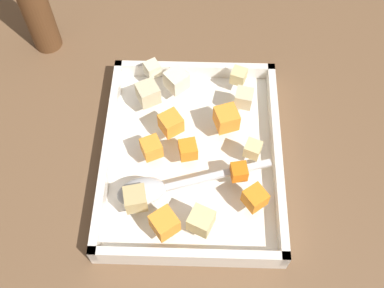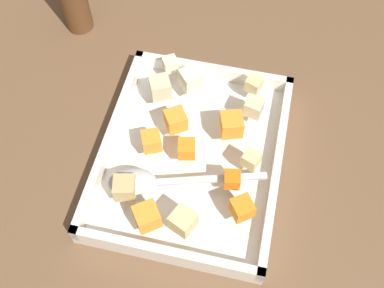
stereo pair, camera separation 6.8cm
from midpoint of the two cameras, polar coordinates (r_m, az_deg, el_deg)
ground_plane at (r=0.73m, az=-3.08°, el=-1.62°), size 4.00×4.00×0.00m
baking_dish at (r=0.72m, az=-2.72°, el=-1.85°), size 0.34×0.27×0.04m
carrot_chunk_corner_nw at (r=0.68m, az=-3.38°, el=-0.95°), size 0.03×0.03×0.03m
carrot_chunk_back_center at (r=0.63m, az=-6.62°, el=-10.08°), size 0.04×0.04×0.03m
carrot_chunk_under_handle at (r=0.70m, az=-5.44°, el=2.38°), size 0.04×0.04×0.03m
carrot_chunk_near_left at (r=0.68m, az=-7.94°, el=-0.72°), size 0.04×0.04×0.03m
carrot_chunk_corner_ne at (r=0.70m, az=1.54°, el=2.99°), size 0.04×0.04×0.03m
carrot_chunk_heap_side at (r=0.64m, az=4.86°, el=-6.99°), size 0.04×0.04×0.03m
carrot_chunk_mid_left at (r=0.66m, az=2.95°, el=-3.74°), size 0.03×0.03×0.02m
potato_chunk_near_right at (r=0.65m, az=-10.11°, el=-7.02°), size 0.04×0.04×0.03m
potato_chunk_corner_se at (r=0.74m, az=-8.17°, el=6.08°), size 0.04×0.04×0.03m
potato_chunk_heap_top at (r=0.62m, az=-2.03°, el=-9.82°), size 0.04×0.04×0.03m
potato_chunk_corner_sw at (r=0.76m, az=3.26°, el=8.28°), size 0.03×0.03×0.02m
potato_chunk_front_center at (r=0.73m, az=3.83°, el=5.54°), size 0.03×0.03×0.03m
potato_chunk_far_right at (r=0.77m, az=-7.54°, el=9.09°), size 0.03×0.03×0.02m
potato_chunk_far_left at (r=0.68m, az=4.76°, el=-0.88°), size 0.03×0.03×0.02m
parsnip_chunk_mid_right at (r=0.75m, az=-4.57°, el=7.73°), size 0.04×0.04×0.03m
serving_spoon at (r=0.66m, az=-8.15°, el=-5.89°), size 0.09×0.23×0.02m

